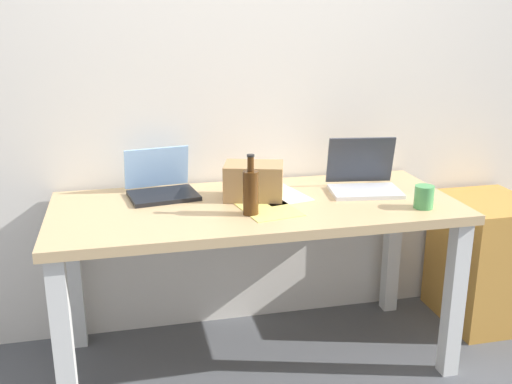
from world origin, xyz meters
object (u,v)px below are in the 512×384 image
object	(u,v)px
desk	(256,226)
cardboard_box	(254,181)
filing_cabinet	(484,260)
laptop_left	(161,186)
laptop_right	(363,180)
beer_bottle	(251,191)
computer_mouse	(375,175)
coffee_mug	(424,197)

from	to	relation	value
desk	cardboard_box	world-z (taller)	cardboard_box
desk	filing_cabinet	xyz separation A→B (m)	(1.22, 0.11, -0.33)
desk	filing_cabinet	size ratio (longest dim) A/B	2.68
laptop_left	filing_cabinet	size ratio (longest dim) A/B	0.50
desk	cardboard_box	distance (m)	0.19
laptop_right	cardboard_box	distance (m)	0.51
laptop_left	beer_bottle	bearing A→B (deg)	-45.82
desk	computer_mouse	bearing A→B (deg)	20.74
desk	cardboard_box	xyz separation A→B (m)	(0.01, 0.07, 0.18)
laptop_left	cardboard_box	distance (m)	0.41
laptop_right	computer_mouse	world-z (taller)	laptop_right
beer_bottle	coffee_mug	xyz separation A→B (m)	(0.72, -0.08, -0.05)
coffee_mug	filing_cabinet	xyz separation A→B (m)	(0.55, 0.32, -0.48)
desk	coffee_mug	world-z (taller)	coffee_mug
desk	beer_bottle	world-z (taller)	beer_bottle
desk	beer_bottle	bearing A→B (deg)	-111.38
laptop_left	laptop_right	bearing A→B (deg)	-8.70
desk	computer_mouse	world-z (taller)	computer_mouse
computer_mouse	filing_cabinet	world-z (taller)	computer_mouse
desk	laptop_right	world-z (taller)	laptop_right
laptop_left	coffee_mug	size ratio (longest dim) A/B	3.38
filing_cabinet	coffee_mug	bearing A→B (deg)	-149.71
laptop_left	computer_mouse	distance (m)	1.03
coffee_mug	filing_cabinet	distance (m)	0.80
cardboard_box	filing_cabinet	bearing A→B (deg)	1.77
laptop_right	coffee_mug	size ratio (longest dim) A/B	3.55
laptop_left	desk	bearing A→B (deg)	-28.21
desk	laptop_left	size ratio (longest dim) A/B	5.34
laptop_right	beer_bottle	xyz separation A→B (m)	(-0.57, -0.20, 0.04)
cardboard_box	filing_cabinet	world-z (taller)	cardboard_box
desk	laptop_left	distance (m)	0.46
beer_bottle	desk	bearing A→B (deg)	68.62
laptop_left	beer_bottle	distance (m)	0.48
laptop_left	laptop_right	size ratio (longest dim) A/B	0.95
laptop_left	coffee_mug	bearing A→B (deg)	-21.91
beer_bottle	filing_cabinet	xyz separation A→B (m)	(1.27, 0.24, -0.53)
desk	beer_bottle	size ratio (longest dim) A/B	6.96
laptop_left	computer_mouse	bearing A→B (deg)	2.29
desk	laptop_right	distance (m)	0.54
coffee_mug	computer_mouse	bearing A→B (deg)	91.44
coffee_mug	filing_cabinet	bearing A→B (deg)	30.29
coffee_mug	beer_bottle	bearing A→B (deg)	173.54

